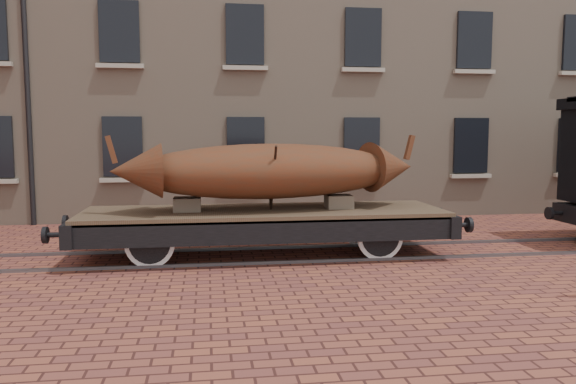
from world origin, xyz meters
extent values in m
plane|color=brown|center=(0.00, 0.00, 0.00)|extent=(90.00, 90.00, 0.00)
cube|color=tan|center=(3.00, 10.00, 7.00)|extent=(40.00, 10.00, 14.00)
cube|color=black|center=(-6.00, 4.96, 2.20)|extent=(1.10, 0.12, 1.70)
cube|color=#A9A08E|center=(-6.00, 4.90, 1.25)|extent=(1.30, 0.18, 0.12)
cube|color=black|center=(-2.50, 4.96, 2.20)|extent=(1.10, 0.12, 1.70)
cube|color=#A9A08E|center=(-2.50, 4.90, 1.25)|extent=(1.30, 0.18, 0.12)
cube|color=black|center=(1.00, 4.96, 2.20)|extent=(1.10, 0.12, 1.70)
cube|color=#A9A08E|center=(1.00, 4.90, 1.25)|extent=(1.30, 0.18, 0.12)
cube|color=black|center=(4.50, 4.96, 2.20)|extent=(1.10, 0.12, 1.70)
cube|color=#A9A08E|center=(4.50, 4.90, 1.25)|extent=(1.30, 0.18, 0.12)
cube|color=black|center=(8.00, 4.96, 2.20)|extent=(1.10, 0.12, 1.70)
cube|color=#A9A08E|center=(8.00, 4.90, 1.25)|extent=(1.30, 0.18, 0.12)
cube|color=black|center=(-6.00, 4.96, 5.40)|extent=(1.10, 0.12, 1.70)
cube|color=#A9A08E|center=(-6.00, 4.90, 4.45)|extent=(1.30, 0.18, 0.12)
cube|color=black|center=(-2.50, 4.96, 5.40)|extent=(1.10, 0.12, 1.70)
cube|color=#A9A08E|center=(-2.50, 4.90, 4.45)|extent=(1.30, 0.18, 0.12)
cube|color=black|center=(1.00, 4.96, 5.40)|extent=(1.10, 0.12, 1.70)
cube|color=#A9A08E|center=(1.00, 4.90, 4.45)|extent=(1.30, 0.18, 0.12)
cube|color=black|center=(4.50, 4.96, 5.40)|extent=(1.10, 0.12, 1.70)
cube|color=#A9A08E|center=(4.50, 4.90, 4.45)|extent=(1.30, 0.18, 0.12)
cube|color=#59595E|center=(0.00, -0.72, 0.03)|extent=(30.00, 0.08, 0.06)
cube|color=#59595E|center=(0.00, 0.72, 0.03)|extent=(30.00, 0.08, 0.06)
cube|color=#3F331F|center=(-2.45, 0.00, 0.93)|extent=(7.44, 2.18, 0.12)
cube|color=black|center=(-2.45, -1.01, 0.69)|extent=(7.44, 0.16, 0.45)
cube|color=black|center=(-2.45, 1.01, 0.69)|extent=(7.44, 0.16, 0.45)
cube|color=black|center=(-6.17, 0.00, 0.69)|extent=(0.22, 2.28, 0.45)
cylinder|color=black|center=(-6.45, -0.74, 0.69)|extent=(0.35, 0.10, 0.10)
cylinder|color=black|center=(-6.62, -0.74, 0.69)|extent=(0.08, 0.32, 0.32)
cylinder|color=black|center=(-6.45, 0.74, 0.69)|extent=(0.35, 0.10, 0.10)
cylinder|color=black|center=(-6.62, 0.74, 0.69)|extent=(0.08, 0.32, 0.32)
cube|color=black|center=(1.27, 0.00, 0.69)|extent=(0.22, 2.28, 0.45)
cylinder|color=black|center=(1.55, -0.74, 0.69)|extent=(0.35, 0.10, 0.10)
cylinder|color=black|center=(1.72, -0.74, 0.69)|extent=(0.08, 0.32, 0.32)
cylinder|color=black|center=(1.55, 0.74, 0.69)|extent=(0.35, 0.10, 0.10)
cylinder|color=black|center=(1.72, 0.74, 0.69)|extent=(0.08, 0.32, 0.32)
cylinder|color=black|center=(-4.73, 0.00, 0.48)|extent=(0.10, 1.89, 0.10)
cylinder|color=white|center=(-4.73, -0.72, 0.48)|extent=(0.95, 0.07, 0.95)
cylinder|color=black|center=(-4.73, -0.72, 0.48)|extent=(0.78, 0.10, 0.78)
cube|color=black|center=(-4.73, -0.84, 0.71)|extent=(0.89, 0.08, 0.10)
cylinder|color=white|center=(-4.73, 0.72, 0.48)|extent=(0.95, 0.07, 0.95)
cylinder|color=black|center=(-4.73, 0.72, 0.48)|extent=(0.78, 0.10, 0.78)
cube|color=black|center=(-4.73, 0.84, 0.71)|extent=(0.89, 0.08, 0.10)
cylinder|color=black|center=(-0.17, 0.00, 0.48)|extent=(0.10, 1.89, 0.10)
cylinder|color=white|center=(-0.17, -0.72, 0.48)|extent=(0.95, 0.07, 0.95)
cylinder|color=black|center=(-0.17, -0.72, 0.48)|extent=(0.78, 0.10, 0.78)
cube|color=black|center=(-0.17, -0.84, 0.71)|extent=(0.89, 0.08, 0.10)
cylinder|color=white|center=(-0.17, 0.72, 0.48)|extent=(0.95, 0.07, 0.95)
cylinder|color=black|center=(-0.17, 0.72, 0.48)|extent=(0.78, 0.10, 0.78)
cube|color=black|center=(-0.17, 0.84, 0.71)|extent=(0.89, 0.08, 0.10)
cube|color=black|center=(-2.45, 0.00, 0.55)|extent=(3.97, 0.06, 0.06)
cube|color=brown|center=(-4.04, 0.00, 1.13)|extent=(0.55, 0.50, 0.28)
cube|color=brown|center=(-0.86, 0.00, 1.13)|extent=(0.55, 0.50, 0.28)
ellipsoid|color=#5B2613|center=(-2.32, 0.00, 1.79)|extent=(5.88, 2.44, 1.14)
cone|color=#5B2613|center=(-5.00, -0.32, 1.84)|extent=(1.11, 1.19, 1.08)
cube|color=#5B2613|center=(-5.44, -0.38, 2.27)|extent=(0.24, 0.14, 0.55)
cone|color=#5B2613|center=(0.37, 0.32, 1.84)|extent=(1.11, 1.19, 1.08)
cube|color=#5B2613|center=(0.81, 0.38, 2.27)|extent=(0.24, 0.14, 0.55)
cylinder|color=black|center=(-2.32, -0.46, 1.66)|extent=(0.05, 0.98, 1.37)
cylinder|color=black|center=(-2.32, 0.46, 1.66)|extent=(0.05, 0.98, 1.37)
cylinder|color=black|center=(4.50, 0.76, 0.66)|extent=(0.08, 0.30, 0.30)
camera|label=1|loc=(-3.61, -11.55, 2.58)|focal=35.00mm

